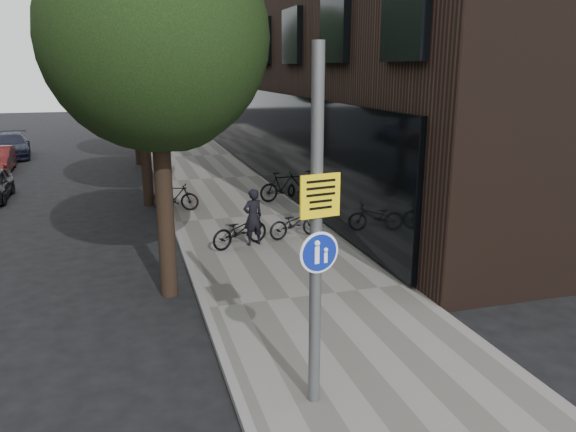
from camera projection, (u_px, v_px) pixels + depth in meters
name	position (u px, v px, depth m)	size (l,w,h in m)	color
ground	(368.00, 386.00, 8.61)	(120.00, 120.00, 0.00)	black
sidewalk	(245.00, 218.00, 17.93)	(4.50, 60.00, 0.12)	slate
curb_edge	(174.00, 224.00, 17.31)	(0.15, 60.00, 0.13)	slate
street_tree_near	(159.00, 47.00, 10.91)	(4.40, 4.40, 7.50)	black
street_tree_mid	(141.00, 56.00, 18.79)	(5.00, 5.00, 7.80)	black
street_tree_far	(134.00, 59.00, 27.13)	(5.00, 5.00, 7.80)	black
signpost	(316.00, 233.00, 7.42)	(0.57, 0.16, 4.94)	#595B5E
pedestrian	(253.00, 217.00, 14.90)	(0.56, 0.37, 1.53)	black
parked_bike_facade_near	(295.00, 223.00, 15.63)	(0.56, 1.61, 0.84)	black
parked_bike_facade_far	(283.00, 186.00, 19.92)	(0.49, 1.75, 1.05)	black
parked_bike_curb_near	(240.00, 230.00, 14.83)	(0.59, 1.70, 0.89)	black
parked_bike_curb_far	(175.00, 197.00, 18.56)	(0.44, 1.56, 0.93)	black
parked_car_far	(12.00, 146.00, 30.33)	(1.79, 4.41, 1.28)	black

